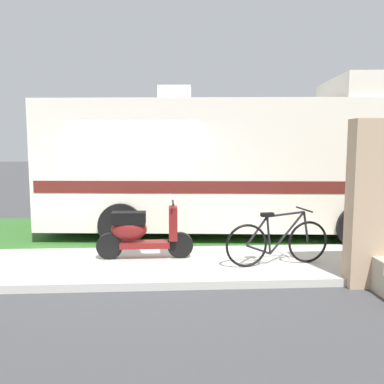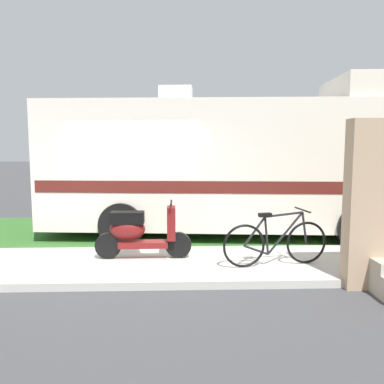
{
  "view_description": "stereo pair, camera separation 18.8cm",
  "coord_description": "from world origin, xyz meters",
  "px_view_note": "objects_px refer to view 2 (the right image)",
  "views": [
    {
      "loc": [
        0.66,
        -7.75,
        2.06
      ],
      "look_at": [
        1.14,
        0.3,
        1.1
      ],
      "focal_mm": 38.26,
      "sensor_mm": 36.0,
      "label": 1
    },
    {
      "loc": [
        0.84,
        -7.76,
        2.06
      ],
      "look_at": [
        1.14,
        0.3,
        1.1
      ],
      "focal_mm": 38.26,
      "sensor_mm": 36.0,
      "label": 2
    }
  ],
  "objects_px": {
    "scooter": "(140,232)",
    "pickup_truck_near": "(352,177)",
    "bicycle": "(276,242)",
    "motorhome_rv": "(235,163)"
  },
  "relations": [
    {
      "from": "scooter",
      "to": "pickup_truck_near",
      "type": "distance_m",
      "value": 9.69
    },
    {
      "from": "bicycle",
      "to": "pickup_truck_near",
      "type": "xyz_separation_m",
      "value": [
        4.47,
        7.52,
        0.42
      ]
    },
    {
      "from": "scooter",
      "to": "pickup_truck_near",
      "type": "xyz_separation_m",
      "value": [
        6.67,
        7.01,
        0.35
      ]
    },
    {
      "from": "motorhome_rv",
      "to": "pickup_truck_near",
      "type": "bearing_deg",
      "value": 45.58
    },
    {
      "from": "pickup_truck_near",
      "to": "scooter",
      "type": "bearing_deg",
      "value": -133.57
    },
    {
      "from": "pickup_truck_near",
      "to": "motorhome_rv",
      "type": "bearing_deg",
      "value": -134.42
    },
    {
      "from": "bicycle",
      "to": "motorhome_rv",
      "type": "bearing_deg",
      "value": 96.01
    },
    {
      "from": "scooter",
      "to": "bicycle",
      "type": "distance_m",
      "value": 2.26
    },
    {
      "from": "motorhome_rv",
      "to": "scooter",
      "type": "distance_m",
      "value": 3.08
    },
    {
      "from": "motorhome_rv",
      "to": "scooter",
      "type": "bearing_deg",
      "value": -131.57
    }
  ]
}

